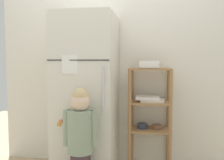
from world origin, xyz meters
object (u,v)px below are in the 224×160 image
Objects in this scene: refrigerator at (86,96)px; fruit_bin at (149,65)px; pantry_shelf_unit at (150,109)px; child_standing at (80,131)px.

fruit_bin is at bearing 12.51° from refrigerator.
pantry_shelf_unit is at bearing 36.84° from fruit_bin.
refrigerator is 0.69m from pantry_shelf_unit.
fruit_bin is at bearing -143.16° from pantry_shelf_unit.
fruit_bin is (0.64, 0.14, 0.32)m from refrigerator.
child_standing is 4.48× the size of fruit_bin.
child_standing is at bearing -83.17° from refrigerator.
fruit_bin is at bearing 44.43° from child_standing.
fruit_bin reaches higher than child_standing.
refrigerator is at bearing -167.49° from fruit_bin.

